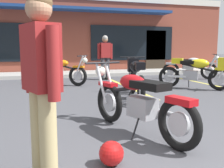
{
  "coord_description": "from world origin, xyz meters",
  "views": [
    {
      "loc": [
        -1.27,
        -1.05,
        1.2
      ],
      "look_at": [
        0.02,
        3.39,
        0.55
      ],
      "focal_mm": 40.97,
      "sensor_mm": 36.0,
      "label": 1
    }
  ],
  "objects_px": {
    "motorcycle_foreground_classic": "(138,101)",
    "helmet_on_pavement": "(111,153)",
    "motorcycle_red_sportbike": "(190,67)",
    "motorcycle_blue_standard": "(59,71)",
    "person_in_shorts_foreground": "(105,55)",
    "motorcycle_cream_vintage": "(136,76)",
    "person_in_black_shirt": "(41,78)",
    "motorcycle_silver_naked": "(198,71)"
  },
  "relations": [
    {
      "from": "motorcycle_cream_vintage",
      "to": "motorcycle_blue_standard",
      "type": "bearing_deg",
      "value": 120.43
    },
    {
      "from": "motorcycle_blue_standard",
      "to": "person_in_black_shirt",
      "type": "relative_size",
      "value": 1.07
    },
    {
      "from": "motorcycle_red_sportbike",
      "to": "person_in_shorts_foreground",
      "type": "height_order",
      "value": "person_in_shorts_foreground"
    },
    {
      "from": "motorcycle_blue_standard",
      "to": "motorcycle_cream_vintage",
      "type": "xyz_separation_m",
      "value": [
        1.62,
        -2.77,
        0.07
      ]
    },
    {
      "from": "motorcycle_blue_standard",
      "to": "person_in_black_shirt",
      "type": "xyz_separation_m",
      "value": [
        -0.63,
        -6.27,
        0.49
      ]
    },
    {
      "from": "motorcycle_red_sportbike",
      "to": "person_in_shorts_foreground",
      "type": "distance_m",
      "value": 3.38
    },
    {
      "from": "motorcycle_red_sportbike",
      "to": "motorcycle_foreground_classic",
      "type": "bearing_deg",
      "value": -129.01
    },
    {
      "from": "motorcycle_red_sportbike",
      "to": "motorcycle_silver_naked",
      "type": "relative_size",
      "value": 1.13
    },
    {
      "from": "motorcycle_foreground_classic",
      "to": "helmet_on_pavement",
      "type": "relative_size",
      "value": 7.83
    },
    {
      "from": "motorcycle_blue_standard",
      "to": "motorcycle_cream_vintage",
      "type": "bearing_deg",
      "value": -59.57
    },
    {
      "from": "motorcycle_blue_standard",
      "to": "motorcycle_cream_vintage",
      "type": "height_order",
      "value": "same"
    },
    {
      "from": "helmet_on_pavement",
      "to": "motorcycle_foreground_classic",
      "type": "bearing_deg",
      "value": 53.82
    },
    {
      "from": "motorcycle_blue_standard",
      "to": "person_in_shorts_foreground",
      "type": "height_order",
      "value": "person_in_shorts_foreground"
    },
    {
      "from": "motorcycle_foreground_classic",
      "to": "motorcycle_cream_vintage",
      "type": "distance_m",
      "value": 2.66
    },
    {
      "from": "motorcycle_silver_naked",
      "to": "person_in_shorts_foreground",
      "type": "xyz_separation_m",
      "value": [
        -2.05,
        2.91,
        0.42
      ]
    },
    {
      "from": "motorcycle_red_sportbike",
      "to": "motorcycle_silver_naked",
      "type": "distance_m",
      "value": 2.55
    },
    {
      "from": "motorcycle_silver_naked",
      "to": "person_in_black_shirt",
      "type": "distance_m",
      "value": 6.17
    },
    {
      "from": "person_in_shorts_foreground",
      "to": "helmet_on_pavement",
      "type": "relative_size",
      "value": 6.44
    },
    {
      "from": "motorcycle_foreground_classic",
      "to": "motorcycle_cream_vintage",
      "type": "height_order",
      "value": "same"
    },
    {
      "from": "motorcycle_red_sportbike",
      "to": "person_in_black_shirt",
      "type": "relative_size",
      "value": 1.16
    },
    {
      "from": "person_in_black_shirt",
      "to": "motorcycle_blue_standard",
      "type": "bearing_deg",
      "value": 84.23
    },
    {
      "from": "motorcycle_red_sportbike",
      "to": "motorcycle_blue_standard",
      "type": "xyz_separation_m",
      "value": [
        -5.07,
        -0.19,
        0.0
      ]
    },
    {
      "from": "motorcycle_cream_vintage",
      "to": "person_in_shorts_foreground",
      "type": "xyz_separation_m",
      "value": [
        0.17,
        3.63,
        0.42
      ]
    },
    {
      "from": "motorcycle_foreground_classic",
      "to": "motorcycle_red_sportbike",
      "type": "height_order",
      "value": "same"
    },
    {
      "from": "motorcycle_red_sportbike",
      "to": "motorcycle_silver_naked",
      "type": "height_order",
      "value": "same"
    },
    {
      "from": "motorcycle_foreground_classic",
      "to": "helmet_on_pavement",
      "type": "xyz_separation_m",
      "value": [
        -0.63,
        -0.86,
        -0.33
      ]
    },
    {
      "from": "motorcycle_red_sportbike",
      "to": "motorcycle_blue_standard",
      "type": "distance_m",
      "value": 5.07
    },
    {
      "from": "motorcycle_foreground_classic",
      "to": "person_in_shorts_foreground",
      "type": "xyz_separation_m",
      "value": [
        1.13,
        6.11,
        0.49
      ]
    },
    {
      "from": "motorcycle_blue_standard",
      "to": "person_in_shorts_foreground",
      "type": "relative_size",
      "value": 1.07
    },
    {
      "from": "motorcycle_silver_naked",
      "to": "motorcycle_blue_standard",
      "type": "bearing_deg",
      "value": 151.96
    },
    {
      "from": "motorcycle_red_sportbike",
      "to": "motorcycle_cream_vintage",
      "type": "distance_m",
      "value": 4.54
    },
    {
      "from": "person_in_black_shirt",
      "to": "helmet_on_pavement",
      "type": "relative_size",
      "value": 6.44
    },
    {
      "from": "motorcycle_red_sportbike",
      "to": "motorcycle_blue_standard",
      "type": "bearing_deg",
      "value": -177.84
    },
    {
      "from": "motorcycle_foreground_classic",
      "to": "helmet_on_pavement",
      "type": "height_order",
      "value": "motorcycle_foreground_classic"
    },
    {
      "from": "motorcycle_cream_vintage",
      "to": "person_in_shorts_foreground",
      "type": "height_order",
      "value": "person_in_shorts_foreground"
    },
    {
      "from": "person_in_black_shirt",
      "to": "motorcycle_silver_naked",
      "type": "bearing_deg",
      "value": 43.31
    },
    {
      "from": "person_in_shorts_foreground",
      "to": "motorcycle_foreground_classic",
      "type": "bearing_deg",
      "value": -100.5
    },
    {
      "from": "motorcycle_silver_naked",
      "to": "motorcycle_foreground_classic",
      "type": "bearing_deg",
      "value": -134.81
    },
    {
      "from": "motorcycle_blue_standard",
      "to": "motorcycle_cream_vintage",
      "type": "distance_m",
      "value": 3.21
    },
    {
      "from": "motorcycle_red_sportbike",
      "to": "motorcycle_cream_vintage",
      "type": "xyz_separation_m",
      "value": [
        -3.44,
        -2.96,
        0.07
      ]
    },
    {
      "from": "motorcycle_foreground_classic",
      "to": "person_in_shorts_foreground",
      "type": "relative_size",
      "value": 1.22
    },
    {
      "from": "motorcycle_silver_naked",
      "to": "person_in_black_shirt",
      "type": "xyz_separation_m",
      "value": [
        -4.48,
        -4.22,
        0.42
      ]
    }
  ]
}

